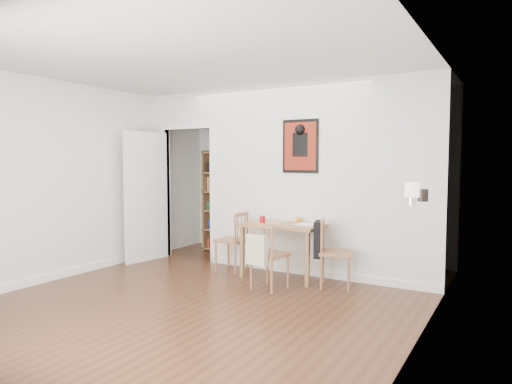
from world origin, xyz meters
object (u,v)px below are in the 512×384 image
Objects in this scene: chair_right at (334,252)px; notebook at (306,224)px; chair_left at (232,241)px; fireplace at (419,259)px; mantel_lamp at (412,191)px; ceramic_jar_a at (423,195)px; red_glass at (262,219)px; chair_front at (269,255)px; bookshelf at (224,202)px; ceramic_jar_b at (425,196)px; orange_fruit at (299,220)px; dining_table at (283,230)px.

notebook is at bearing 163.75° from chair_right.
fireplace is at bearing -16.95° from chair_left.
mantel_lamp is 0.48m from ceramic_jar_a.
mantel_lamp is 1.72× the size of ceramic_jar_a.
chair_left is at bearing 170.03° from red_glass.
ceramic_jar_a is (1.78, -0.12, 0.80)m from chair_front.
chair_front is (-0.65, -0.49, -0.02)m from chair_right.
mantel_lamp reaches higher than ceramic_jar_a.
bookshelf is at bearing 128.90° from chair_left.
ceramic_jar_b is (1.77, 0.04, 0.79)m from chair_front.
red_glass is at bearing -145.22° from orange_fruit.
notebook is at bearing 151.04° from fireplace.
chair_front is 2.06m from mantel_lamp.
chair_left is 1.04m from orange_fruit.
orange_fruit reaches higher than notebook.
mantel_lamp is at bearing -43.82° from chair_right.
dining_table is 2.31m from mantel_lamp.
fireplace is (1.14, -0.74, 0.18)m from chair_right.
chair_right reaches higher than dining_table.
chair_front is 0.66× the size of fireplace.
notebook is (0.17, -0.14, -0.03)m from orange_fruit.
ceramic_jar_b reaches higher than red_glass.
orange_fruit reaches higher than dining_table.
chair_left reaches higher than red_glass.
notebook is (-0.43, 0.12, 0.30)m from chair_right.
chair_left is at bearing 163.05° from fireplace.
chair_right is 0.67× the size of fireplace.
chair_left is at bearing -178.04° from dining_table.
chair_left is 1.07m from chair_front.
orange_fruit is at bearing -25.92° from bookshelf.
chair_right is at bearing -25.38° from bookshelf.
ceramic_jar_a is 0.16m from ceramic_jar_b.
chair_front is at bearing -42.67° from bookshelf.
dining_table is at bearing 155.78° from fireplace.
ceramic_jar_b is (-0.00, 0.63, -0.09)m from mantel_lamp.
ceramic_jar_a is at bearing -25.13° from notebook.
chair_right is 1.43m from ceramic_jar_b.
ceramic_jar_a is at bearing -15.46° from red_glass.
bookshelf is (-0.86, 1.07, 0.44)m from chair_left.
chair_front is (0.10, -0.59, -0.22)m from dining_table.
mantel_lamp is (1.55, -1.20, 0.56)m from notebook.
fireplace is at bearing -27.97° from bookshelf.
bookshelf is at bearing 147.86° from mantel_lamp.
red_glass is at bearing -9.97° from chair_left.
notebook is at bearing 13.83° from red_glass.
ceramic_jar_b reaches higher than dining_table.
ceramic_jar_b is at bearing -21.65° from chair_right.
mantel_lamp is (2.68, -1.16, 0.87)m from chair_left.
dining_table is 0.84m from chair_left.
chair_front reaches higher than orange_fruit.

